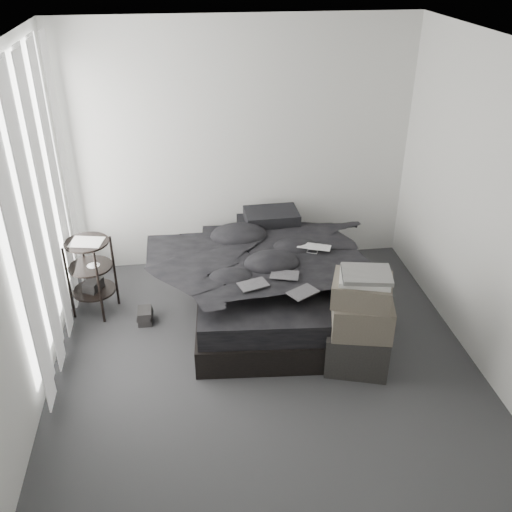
{
  "coord_description": "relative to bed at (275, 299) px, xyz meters",
  "views": [
    {
      "loc": [
        -0.58,
        -3.54,
        3.23
      ],
      "look_at": [
        0.0,
        0.8,
        0.75
      ],
      "focal_mm": 40.0,
      "sensor_mm": 36.0,
      "label": 1
    }
  ],
  "objects": [
    {
      "name": "floor",
      "position": [
        -0.21,
        -1.02,
        -0.13
      ],
      "size": [
        3.6,
        4.2,
        0.01
      ],
      "primitive_type": "cube",
      "color": "#333335",
      "rests_on": "ground"
    },
    {
      "name": "ceiling",
      "position": [
        -0.21,
        -1.02,
        2.47
      ],
      "size": [
        3.6,
        4.2,
        0.01
      ],
      "primitive_type": "cube",
      "color": "white",
      "rests_on": "ground"
    },
    {
      "name": "wall_back",
      "position": [
        -0.21,
        1.08,
        1.17
      ],
      "size": [
        3.6,
        0.01,
        2.6
      ],
      "primitive_type": "cube",
      "color": "silver",
      "rests_on": "ground"
    },
    {
      "name": "wall_front",
      "position": [
        -0.21,
        -3.12,
        1.17
      ],
      "size": [
        3.6,
        0.01,
        2.6
      ],
      "primitive_type": "cube",
      "color": "silver",
      "rests_on": "ground"
    },
    {
      "name": "wall_left",
      "position": [
        -2.01,
        -1.02,
        1.17
      ],
      "size": [
        0.01,
        4.2,
        2.6
      ],
      "primitive_type": "cube",
      "color": "silver",
      "rests_on": "ground"
    },
    {
      "name": "wall_right",
      "position": [
        1.59,
        -1.02,
        1.17
      ],
      "size": [
        0.01,
        4.2,
        2.6
      ],
      "primitive_type": "cube",
      "color": "silver",
      "rests_on": "ground"
    },
    {
      "name": "window_left",
      "position": [
        -1.99,
        -0.12,
        1.22
      ],
      "size": [
        0.02,
        2.0,
        2.3
      ],
      "primitive_type": "cube",
      "color": "white",
      "rests_on": "wall_left"
    },
    {
      "name": "curtain_left",
      "position": [
        -1.94,
        -0.12,
        1.15
      ],
      "size": [
        0.06,
        2.12,
        2.48
      ],
      "primitive_type": "cube",
      "color": "white",
      "rests_on": "wall_left"
    },
    {
      "name": "bed",
      "position": [
        0.0,
        0.0,
        0.0
      ],
      "size": [
        1.62,
        2.06,
        0.26
      ],
      "primitive_type": "cube",
      "rotation": [
        0.0,
        0.0,
        -0.08
      ],
      "color": "black",
      "rests_on": "floor"
    },
    {
      "name": "mattress",
      "position": [
        -0.0,
        0.0,
        0.24
      ],
      "size": [
        1.56,
        2.0,
        0.21
      ],
      "primitive_type": "cube",
      "rotation": [
        0.0,
        0.0,
        -0.08
      ],
      "color": "black",
      "rests_on": "bed"
    },
    {
      "name": "duvet",
      "position": [
        -0.0,
        -0.05,
        0.45
      ],
      "size": [
        1.56,
        1.77,
        0.23
      ],
      "primitive_type": "imported",
      "rotation": [
        0.0,
        0.0,
        -0.08
      ],
      "color": "black",
      "rests_on": "mattress"
    },
    {
      "name": "pillow_lower",
      "position": [
        0.01,
        0.76,
        0.41
      ],
      "size": [
        0.62,
        0.44,
        0.13
      ],
      "primitive_type": "cube",
      "rotation": [
        0.0,
        0.0,
        -0.08
      ],
      "color": "black",
      "rests_on": "mattress"
    },
    {
      "name": "pillow_upper",
      "position": [
        0.08,
        0.73,
        0.53
      ],
      "size": [
        0.56,
        0.39,
        0.12
      ],
      "primitive_type": "cube",
      "rotation": [
        0.0,
        0.0,
        0.03
      ],
      "color": "black",
      "rests_on": "pillow_lower"
    },
    {
      "name": "laptop",
      "position": [
        0.36,
        0.02,
        0.58
      ],
      "size": [
        0.37,
        0.3,
        0.02
      ],
      "primitive_type": "imported",
      "rotation": [
        0.0,
        0.0,
        -0.39
      ],
      "color": "silver",
      "rests_on": "duvet"
    },
    {
      "name": "comic_a",
      "position": [
        -0.28,
        -0.5,
        0.57
      ],
      "size": [
        0.28,
        0.23,
        0.01
      ],
      "primitive_type": "cube",
      "rotation": [
        0.0,
        0.0,
        0.31
      ],
      "color": "black",
      "rests_on": "duvet"
    },
    {
      "name": "comic_b",
      "position": [
        0.02,
        -0.38,
        0.58
      ],
      "size": [
        0.28,
        0.22,
        0.01
      ],
      "primitive_type": "cube",
      "rotation": [
        0.0,
        0.0,
        -0.29
      ],
      "color": "black",
      "rests_on": "duvet"
    },
    {
      "name": "comic_c",
      "position": [
        0.12,
        -0.67,
        0.58
      ],
      "size": [
        0.29,
        0.26,
        0.01
      ],
      "primitive_type": "cube",
      "rotation": [
        0.0,
        0.0,
        0.53
      ],
      "color": "black",
      "rests_on": "duvet"
    },
    {
      "name": "side_stand",
      "position": [
        -1.73,
        0.23,
        0.25
      ],
      "size": [
        0.53,
        0.53,
        0.76
      ],
      "primitive_type": "cylinder",
      "rotation": [
        0.0,
        0.0,
        -0.38
      ],
      "color": "black",
      "rests_on": "floor"
    },
    {
      "name": "papers",
      "position": [
        -1.73,
        0.21,
        0.63
      ],
      "size": [
        0.33,
        0.27,
        0.02
      ],
      "primitive_type": "cube",
      "rotation": [
        0.0,
        0.0,
        -0.2
      ],
      "color": "white",
      "rests_on": "side_stand"
    },
    {
      "name": "floor_books",
      "position": [
        -1.25,
        -0.03,
        -0.07
      ],
      "size": [
        0.13,
        0.19,
        0.13
      ],
      "primitive_type": "cube",
      "rotation": [
        0.0,
        0.0,
        -0.02
      ],
      "color": "black",
      "rests_on": "floor"
    },
    {
      "name": "box_lower",
      "position": [
        0.55,
        -0.92,
        0.06
      ],
      "size": [
        0.61,
        0.54,
        0.38
      ],
      "primitive_type": "cube",
      "rotation": [
        0.0,
        0.0,
        -0.3
      ],
      "color": "black",
      "rests_on": "floor"
    },
    {
      "name": "box_mid",
      "position": [
        0.56,
        -0.93,
        0.39
      ],
      "size": [
        0.55,
        0.48,
        0.29
      ],
      "primitive_type": "cube",
      "rotation": [
        0.0,
        0.0,
        -0.23
      ],
      "color": "#5B5448",
      "rests_on": "box_lower"
    },
    {
      "name": "box_upper",
      "position": [
        0.54,
        -0.92,
        0.64
      ],
      "size": [
        0.56,
        0.5,
        0.2
      ],
      "primitive_type": "cube",
      "rotation": [
        0.0,
        0.0,
        -0.35
      ],
      "color": "#5B5448",
      "rests_on": "box_mid"
    },
    {
      "name": "art_book_white",
      "position": [
        0.55,
        -0.92,
        0.76
      ],
      "size": [
        0.47,
        0.41,
        0.04
      ],
      "primitive_type": "cube",
      "rotation": [
        0.0,
        0.0,
        -0.3
      ],
      "color": "silver",
      "rests_on": "box_upper"
    },
    {
      "name": "art_book_snake",
      "position": [
        0.56,
        -0.93,
        0.8
      ],
      "size": [
        0.43,
        0.37,
        0.04
      ],
      "primitive_type": "cube",
      "rotation": [
        0.0,
        0.0,
        -0.19
      ],
      "color": "silver",
      "rests_on": "art_book_white"
    }
  ]
}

